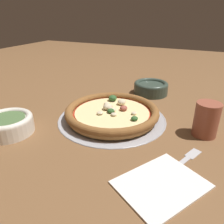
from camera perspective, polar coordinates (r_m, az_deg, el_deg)
The scene contains 8 objects.
ground_plane at distance 0.71m, azimuth -0.00°, elevation -1.75°, with size 3.00×3.00×0.00m, color brown.
pizza_tray at distance 0.71m, azimuth -0.00°, elevation -1.52°, with size 0.35×0.35×0.01m.
pizza at distance 0.70m, azimuth 0.02°, elevation -0.02°, with size 0.30×0.30×0.04m.
bowl_near at distance 0.93m, azimuth 10.11°, elevation 6.30°, with size 0.14×0.14×0.05m.
bowl_far at distance 0.69m, azimuth -25.46°, elevation -2.78°, with size 0.14×0.14×0.05m.
drinking_cup at distance 0.65m, azimuth 23.43°, elevation -1.80°, with size 0.07×0.07×0.10m.
napkin at distance 0.47m, azimuth 12.75°, elevation -17.77°, with size 0.21×0.20×0.01m.
fork at distance 0.54m, azimuth 17.41°, elevation -12.72°, with size 0.18×0.09×0.00m.
Camera 1 is at (0.57, 0.26, 0.32)m, focal length 35.00 mm.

